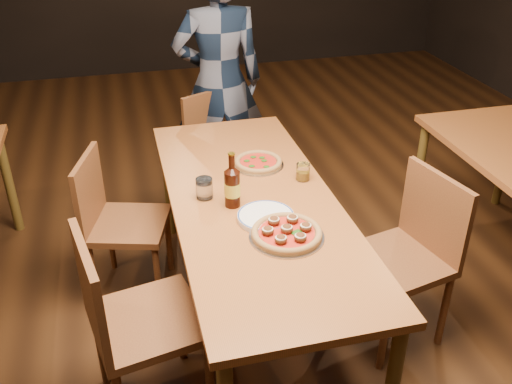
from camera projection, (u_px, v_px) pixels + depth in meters
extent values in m
plane|color=black|center=(254.00, 314.00, 3.19)|extent=(9.00, 9.00, 0.00)
cube|color=brown|center=(254.00, 203.00, 2.83)|extent=(0.80, 2.00, 0.04)
cylinder|color=brown|center=(169.00, 187.00, 3.73)|extent=(0.06, 0.06, 0.71)
cylinder|color=brown|center=(269.00, 175.00, 3.87)|extent=(0.06, 0.06, 0.71)
cylinder|color=brown|center=(9.00, 184.00, 3.77)|extent=(0.06, 0.06, 0.71)
cylinder|color=brown|center=(419.00, 171.00, 3.92)|extent=(0.06, 0.06, 0.71)
cylinder|color=brown|center=(506.00, 160.00, 4.07)|extent=(0.06, 0.06, 0.71)
cylinder|color=#B7B7BF|center=(287.00, 236.00, 2.53)|extent=(0.34, 0.34, 0.01)
cylinder|color=#A57745|center=(287.00, 234.00, 2.52)|extent=(0.31, 0.31, 0.02)
torus|color=#A57745|center=(287.00, 233.00, 2.52)|extent=(0.32, 0.32, 0.03)
cylinder|color=#A30920|center=(287.00, 232.00, 2.52)|extent=(0.25, 0.25, 0.00)
cylinder|color=#B7B7BF|center=(258.00, 165.00, 3.13)|extent=(0.28, 0.28, 0.01)
cylinder|color=#A57745|center=(258.00, 163.00, 3.13)|extent=(0.26, 0.26, 0.02)
torus|color=#A57745|center=(258.00, 162.00, 3.12)|extent=(0.26, 0.26, 0.03)
cylinder|color=#A30920|center=(258.00, 161.00, 3.12)|extent=(0.20, 0.20, 0.00)
cylinder|color=white|center=(266.00, 217.00, 2.65)|extent=(0.27, 0.27, 0.03)
cylinder|color=black|center=(232.00, 189.00, 2.72)|extent=(0.08, 0.08, 0.18)
cylinder|color=black|center=(232.00, 163.00, 2.65)|extent=(0.03, 0.03, 0.09)
cylinder|color=yellow|center=(232.00, 189.00, 2.72)|extent=(0.08, 0.08, 0.07)
cylinder|color=white|center=(204.00, 188.00, 2.81)|extent=(0.08, 0.08, 0.10)
cylinder|color=#A17112|center=(303.00, 172.00, 2.97)|extent=(0.07, 0.07, 0.09)
imported|color=black|center=(219.00, 83.00, 3.96)|extent=(0.63, 0.42, 1.74)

